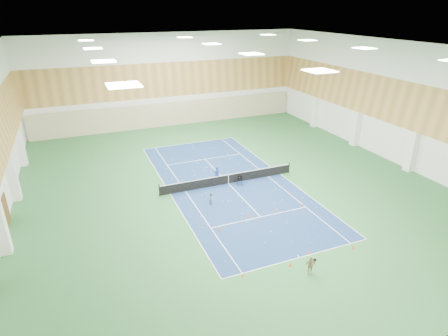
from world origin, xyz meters
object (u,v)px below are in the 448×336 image
object	(u,v)px
tennis_net	(228,178)
coach	(217,174)
child_court	(212,198)
ball_cart	(240,181)
child_apron	(310,265)

from	to	relation	value
tennis_net	coach	bearing A→B (deg)	141.22
tennis_net	child_court	distance (m)	4.08
child_court	ball_cart	xyz separation A→B (m)	(3.61, 2.37, -0.10)
tennis_net	child_apron	bearing A→B (deg)	-91.28
tennis_net	child_court	size ratio (longest dim) A/B	12.21
child_apron	ball_cart	bearing A→B (deg)	98.72
coach	child_court	bearing A→B (deg)	47.65
child_court	coach	bearing A→B (deg)	17.96
tennis_net	child_apron	world-z (taller)	child_apron
coach	ball_cart	world-z (taller)	coach
tennis_net	child_court	world-z (taller)	tennis_net
tennis_net	coach	distance (m)	1.14
coach	child_apron	distance (m)	14.14
ball_cart	tennis_net	bearing A→B (deg)	167.08
child_court	child_apron	world-z (taller)	child_apron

